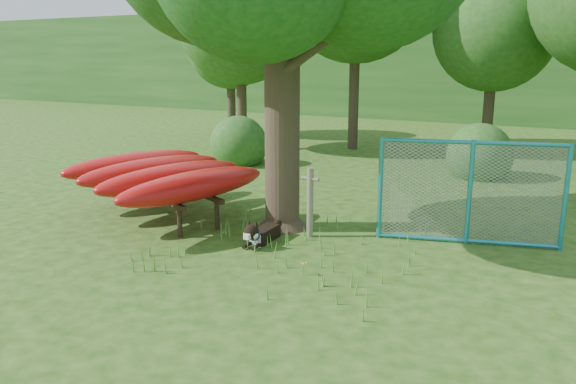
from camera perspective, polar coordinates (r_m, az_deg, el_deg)
The scene contains 12 objects.
ground at distance 9.06m, azimuth -4.79°, elevation -7.59°, with size 80.00×80.00×0.00m, color #21450D.
wooden_post at distance 10.33m, azimuth 2.26°, elevation -0.89°, with size 0.35×0.13×1.30m.
kayak_rack at distance 11.88m, azimuth -12.62°, elevation 1.78°, with size 4.23×4.58×1.18m.
husky_dog at distance 10.07m, azimuth -2.81°, elevation -4.27°, with size 0.30×1.15×0.51m.
fence_section at distance 10.37m, azimuth 17.97°, elevation -0.07°, with size 3.11×0.93×3.12m.
wildflower_clump at distance 8.65m, azimuth 1.60°, elevation -7.36°, with size 0.10×0.09×0.22m.
bg_tree_a at distance 20.42m, azimuth -4.89°, elevation 16.92°, with size 4.40×4.40×6.70m.
bg_tree_c at distance 20.30m, azimuth 20.28°, elevation 15.12°, with size 4.00×4.00×6.12m.
bg_tree_f at distance 24.27m, azimuth -5.92°, elevation 14.57°, with size 3.60×3.60×5.55m.
shrub_left at distance 17.77m, azimuth -5.00°, elevation 2.91°, with size 1.80×1.80×1.80m, color #204F19.
shrub_mid at distance 16.58m, azimuth 18.71°, elevation 1.47°, with size 1.80×1.80×1.80m, color #204F19.
wooded_hillside at distance 35.35m, azimuth 21.50°, elevation 12.19°, with size 80.00×12.00×6.00m, color #204F19.
Camera 1 is at (4.69, -7.03, 3.25)m, focal length 35.00 mm.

